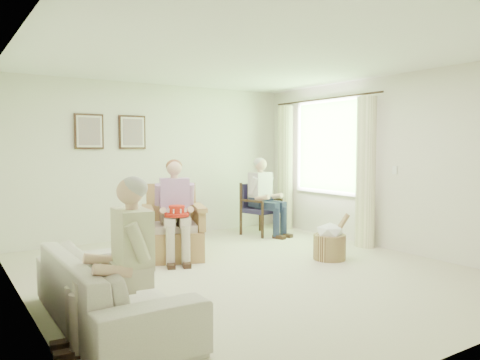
{
  "coord_description": "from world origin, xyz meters",
  "views": [
    {
      "loc": [
        -3.18,
        -4.7,
        1.53
      ],
      "look_at": [
        0.59,
        1.08,
        1.05
      ],
      "focal_mm": 35.0,
      "sensor_mm": 36.0,
      "label": 1
    }
  ],
  "objects_px": {
    "red_hat": "(177,212)",
    "sofa": "(110,288)",
    "person_sofa": "(129,251)",
    "hatbox": "(330,241)",
    "person_dark": "(264,191)",
    "wicker_armchair": "(173,235)",
    "person_wicker": "(176,203)",
    "wood_armchair": "(259,206)"
  },
  "relations": [
    {
      "from": "red_hat",
      "to": "sofa",
      "type": "bearing_deg",
      "value": -131.16
    },
    {
      "from": "person_sofa",
      "to": "hatbox",
      "type": "relative_size",
      "value": 1.98
    },
    {
      "from": "person_dark",
      "to": "red_hat",
      "type": "distance_m",
      "value": 2.37
    },
    {
      "from": "wicker_armchair",
      "to": "person_wicker",
      "type": "bearing_deg",
      "value": -70.21
    },
    {
      "from": "person_dark",
      "to": "person_sofa",
      "type": "relative_size",
      "value": 1.03
    },
    {
      "from": "sofa",
      "to": "wood_armchair",
      "type": "bearing_deg",
      "value": -52.11
    },
    {
      "from": "person_dark",
      "to": "hatbox",
      "type": "distance_m",
      "value": 2.02
    },
    {
      "from": "person_sofa",
      "to": "sofa",
      "type": "bearing_deg",
      "value": -174.91
    },
    {
      "from": "wicker_armchair",
      "to": "sofa",
      "type": "relative_size",
      "value": 0.48
    },
    {
      "from": "wood_armchair",
      "to": "person_sofa",
      "type": "height_order",
      "value": "person_sofa"
    },
    {
      "from": "sofa",
      "to": "person_wicker",
      "type": "distance_m",
      "value": 2.37
    },
    {
      "from": "sofa",
      "to": "person_dark",
      "type": "distance_m",
      "value": 4.42
    },
    {
      "from": "sofa",
      "to": "hatbox",
      "type": "distance_m",
      "value": 3.32
    },
    {
      "from": "person_wicker",
      "to": "hatbox",
      "type": "distance_m",
      "value": 2.15
    },
    {
      "from": "person_dark",
      "to": "person_sofa",
      "type": "bearing_deg",
      "value": -153.13
    },
    {
      "from": "wicker_armchair",
      "to": "sofa",
      "type": "height_order",
      "value": "wicker_armchair"
    },
    {
      "from": "red_hat",
      "to": "hatbox",
      "type": "xyz_separation_m",
      "value": [
        1.85,
        -0.93,
        -0.43
      ]
    },
    {
      "from": "wicker_armchair",
      "to": "red_hat",
      "type": "xyz_separation_m",
      "value": [
        -0.09,
        -0.33,
        0.36
      ]
    },
    {
      "from": "person_sofa",
      "to": "person_wicker",
      "type": "bearing_deg",
      "value": 152.0
    },
    {
      "from": "person_dark",
      "to": "person_sofa",
      "type": "height_order",
      "value": "person_dark"
    },
    {
      "from": "sofa",
      "to": "person_sofa",
      "type": "distance_m",
      "value": 0.64
    },
    {
      "from": "wicker_armchair",
      "to": "wood_armchair",
      "type": "relative_size",
      "value": 1.14
    },
    {
      "from": "sofa",
      "to": "person_sofa",
      "type": "xyz_separation_m",
      "value": [
        -0.0,
        -0.49,
        0.42
      ]
    },
    {
      "from": "person_dark",
      "to": "person_sofa",
      "type": "distance_m",
      "value": 4.71
    },
    {
      "from": "sofa",
      "to": "red_hat",
      "type": "bearing_deg",
      "value": -41.16
    },
    {
      "from": "person_dark",
      "to": "person_wicker",
      "type": "bearing_deg",
      "value": -172.62
    },
    {
      "from": "sofa",
      "to": "red_hat",
      "type": "height_order",
      "value": "red_hat"
    },
    {
      "from": "wicker_armchair",
      "to": "person_dark",
      "type": "height_order",
      "value": "person_dark"
    },
    {
      "from": "sofa",
      "to": "hatbox",
      "type": "bearing_deg",
      "value": -78.33
    },
    {
      "from": "person_dark",
      "to": "red_hat",
      "type": "xyz_separation_m",
      "value": [
        -2.14,
        -1.01,
        -0.08
      ]
    },
    {
      "from": "wood_armchair",
      "to": "person_sofa",
      "type": "relative_size",
      "value": 0.7
    },
    {
      "from": "person_wicker",
      "to": "hatbox",
      "type": "bearing_deg",
      "value": -12.59
    },
    {
      "from": "wicker_armchair",
      "to": "red_hat",
      "type": "distance_m",
      "value": 0.5
    },
    {
      "from": "wood_armchair",
      "to": "person_sofa",
      "type": "bearing_deg",
      "value": -151.79
    },
    {
      "from": "wood_armchair",
      "to": "red_hat",
      "type": "xyz_separation_m",
      "value": [
        -2.14,
        -1.16,
        0.2
      ]
    },
    {
      "from": "red_hat",
      "to": "hatbox",
      "type": "relative_size",
      "value": 0.5
    },
    {
      "from": "person_sofa",
      "to": "red_hat",
      "type": "bearing_deg",
      "value": 151.31
    },
    {
      "from": "red_hat",
      "to": "person_sofa",
      "type": "bearing_deg",
      "value": -123.79
    },
    {
      "from": "person_dark",
      "to": "hatbox",
      "type": "relative_size",
      "value": 2.04
    },
    {
      "from": "wood_armchair",
      "to": "sofa",
      "type": "bearing_deg",
      "value": -156.41
    },
    {
      "from": "wood_armchair",
      "to": "sofa",
      "type": "height_order",
      "value": "wood_armchair"
    },
    {
      "from": "person_wicker",
      "to": "red_hat",
      "type": "bearing_deg",
      "value": -94.92
    }
  ]
}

